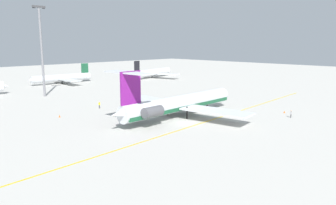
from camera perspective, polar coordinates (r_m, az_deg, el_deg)
name	(u,v)px	position (r m, az deg, el deg)	size (l,w,h in m)	color
ground	(186,123)	(69.40, 3.21, -3.59)	(387.93, 387.93, 0.00)	#B7B5AD
main_jetliner	(177,104)	(74.34, 1.60, -0.19)	(39.05, 34.70, 11.38)	silver
airliner_mid_right	(60,78)	(141.88, -18.29, 4.08)	(26.25, 25.91, 7.85)	silver
airliner_far_right	(153,72)	(157.69, -2.63, 5.27)	(28.73, 28.62, 8.62)	silver
ground_crew_near_nose	(291,113)	(78.95, 20.68, -1.72)	(0.44, 0.28, 1.73)	black
ground_crew_near_tail	(99,104)	(86.28, -11.88, -0.26)	(0.35, 0.33, 1.76)	black
safety_cone_nose	(193,97)	(99.97, 4.31, 0.91)	(0.40, 0.40, 0.55)	#EA590F
safety_cone_wingtip	(60,116)	(78.43, -18.39, -2.27)	(0.40, 0.40, 0.55)	#EA590F
safety_cone_tail	(284,112)	(83.76, 19.64, -1.55)	(0.40, 0.40, 0.55)	#EA590F
taxiway_centreline	(206,122)	(70.95, 6.66, -3.33)	(107.36, 0.36, 0.01)	gold
light_mast	(42,48)	(109.22, -21.19, 8.86)	(4.00, 0.70, 27.71)	slate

